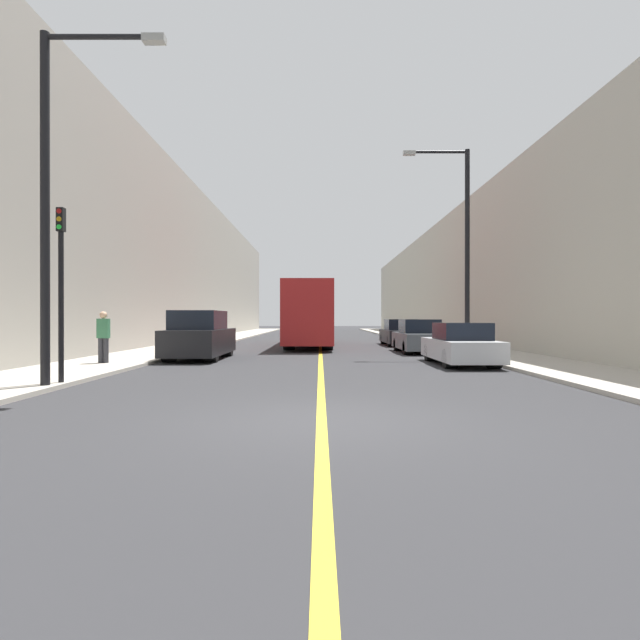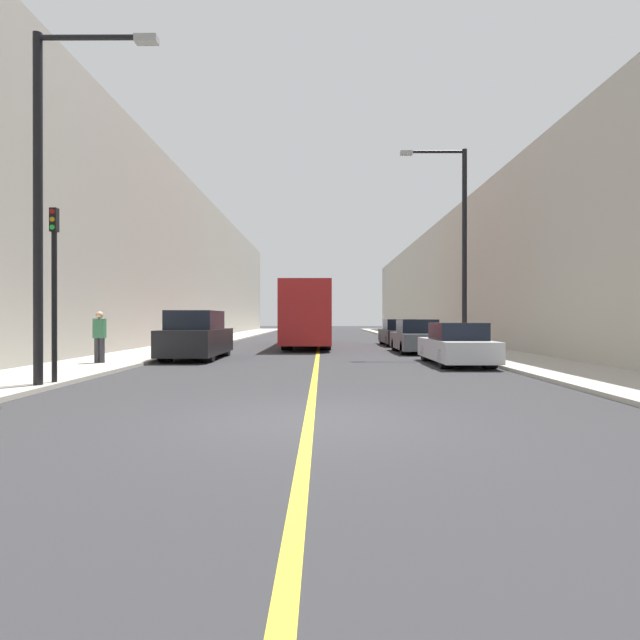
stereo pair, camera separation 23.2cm
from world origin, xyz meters
The scene contains 15 objects.
ground_plane centered at (0.00, 0.00, 0.00)m, with size 200.00×200.00×0.00m, color #2D2D30.
sidewalk_left centered at (-7.43, 30.00, 0.05)m, with size 3.22×72.00×0.11m, color #B2AA9E.
sidewalk_right centered at (7.43, 30.00, 0.05)m, with size 3.22×72.00×0.11m, color #B2AA9E.
building_row_left centered at (-11.03, 30.00, 5.65)m, with size 4.00×72.00×11.30m, color gray.
building_row_right centered at (11.03, 30.00, 4.50)m, with size 4.00×72.00×9.01m, color #B7B2A3.
road_center_line centered at (0.00, 30.00, 0.00)m, with size 0.16×72.00×0.01m, color gold.
bus centered at (-0.61, 21.10, 1.85)m, with size 2.49×11.98×3.44m.
parked_suv_left centered at (-4.71, 11.77, 0.87)m, with size 1.96×4.83×1.89m.
car_right_near centered at (4.79, 9.41, 0.65)m, with size 1.77×4.45×1.44m.
car_right_mid centered at (4.55, 15.46, 0.69)m, with size 1.83×4.37×1.55m.
car_right_far centered at (4.70, 21.77, 0.70)m, with size 1.87×4.78×1.55m.
street_lamp_left centered at (-5.88, 3.38, 4.57)m, with size 2.77×0.24×7.81m.
street_lamp_right centered at (5.89, 13.11, 4.94)m, with size 2.77×0.24×8.52m.
traffic_light centered at (-6.02, 3.86, 2.31)m, with size 0.16×0.18×4.04m.
pedestrian centered at (-7.25, 8.95, 1.00)m, with size 0.38×0.24×1.72m.
Camera 2 is at (0.21, -7.66, 1.58)m, focal length 28.00 mm.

